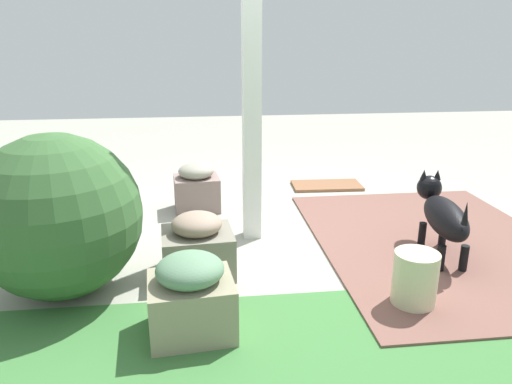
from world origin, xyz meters
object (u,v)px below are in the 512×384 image
doormat (327,185)px  stone_planter_far (191,297)px  stone_planter_nearest (197,188)px  ceramic_urn (415,279)px  round_shrub (58,216)px  stone_planter_mid (198,246)px  porch_pillar (252,72)px  terracotta_pot_spiky (36,196)px  dog (443,214)px

doormat → stone_planter_far: bearing=60.7°
stone_planter_nearest → ceramic_urn: size_ratio=1.30×
stone_planter_far → round_shrub: round_shrub is taller
stone_planter_mid → stone_planter_far: stone_planter_far is taller
stone_planter_mid → porch_pillar: bearing=-125.9°
stone_planter_mid → ceramic_urn: stone_planter_mid is taller
porch_pillar → terracotta_pot_spiky: (1.69, -0.25, -0.96)m
round_shrub → stone_planter_far: bearing=145.2°
dog → doormat: dog is taller
porch_pillar → round_shrub: size_ratio=2.56×
stone_planter_nearest → doormat: 1.48m
stone_planter_nearest → round_shrub: (0.82, 1.40, 0.29)m
stone_planter_nearest → stone_planter_far: 1.95m
stone_planter_nearest → dog: size_ratio=0.54×
stone_planter_mid → ceramic_urn: (-1.26, 0.56, -0.03)m
stone_planter_far → doormat: bearing=-119.3°
stone_planter_nearest → stone_planter_mid: stone_planter_nearest is taller
stone_planter_mid → doormat: (-1.36, -1.80, -0.18)m
porch_pillar → ceramic_urn: 1.80m
terracotta_pot_spiky → doormat: (-2.62, -0.96, -0.30)m
stone_planter_far → terracotta_pot_spiky: size_ratio=0.73×
ceramic_urn → porch_pillar: bearing=-54.3°
stone_planter_nearest → ceramic_urn: 2.22m
stone_planter_mid → round_shrub: 0.89m
stone_planter_nearest → stone_planter_far: size_ratio=0.92×
dog → doormat: 1.80m
stone_planter_far → ceramic_urn: 1.30m
stone_planter_mid → stone_planter_far: (0.04, 0.69, 0.02)m
stone_planter_nearest → stone_planter_mid: bearing=90.2°
stone_planter_nearest → dog: 2.11m
stone_planter_mid → ceramic_urn: 1.38m
round_shrub → dog: bearing=-175.4°
stone_planter_mid → doormat: 2.26m
porch_pillar → stone_planter_nearest: bearing=-57.0°
stone_planter_far → round_shrub: size_ratio=0.48×
round_shrub → doormat: 2.96m
terracotta_pot_spiky → round_shrub: bearing=114.3°
doormat → stone_planter_mid: bearing=52.9°
stone_planter_nearest → stone_planter_far: stone_planter_far is taller
dog → ceramic_urn: size_ratio=2.43×
ceramic_urn → doormat: ceramic_urn is taller
ceramic_urn → doormat: size_ratio=0.47×
doormat → terracotta_pot_spiky: bearing=20.1°
terracotta_pot_spiky → dog: (-2.99, 0.78, 0.01)m
porch_pillar → stone_planter_far: 1.73m
stone_planter_far → terracotta_pot_spiky: (1.23, -1.53, 0.10)m
porch_pillar → stone_planter_nearest: (0.43, -0.66, -1.07)m
stone_planter_nearest → stone_planter_far: (0.03, 1.95, 0.01)m
round_shrub → ceramic_urn: 2.15m
dog → stone_planter_far: bearing=23.0°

